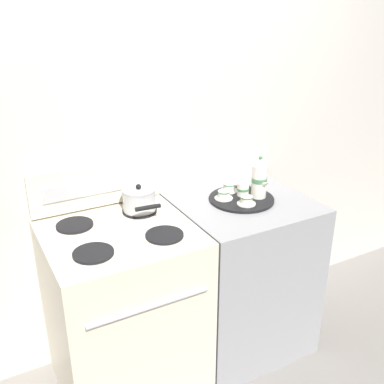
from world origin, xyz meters
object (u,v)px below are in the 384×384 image
at_px(teacup_left, 229,187).
at_px(creamer_jug, 243,189).
at_px(saucepan, 139,199).
at_px(teacup_right, 246,200).
at_px(stove, 124,311).
at_px(serving_tray, 241,199).
at_px(teapot, 259,178).
at_px(teacup_front, 224,195).

height_order(teacup_left, creamer_jug, creamer_jug).
distance_m(saucepan, teacup_right, 0.57).
xyz_separation_m(stove, teacup_right, (0.69, -0.06, 0.50)).
bearing_deg(teacup_left, stove, -169.26).
bearing_deg(saucepan, serving_tray, -12.97).
bearing_deg(teapot, saucepan, 165.94).
bearing_deg(saucepan, teacup_left, -1.38).
bearing_deg(teacup_front, serving_tray, -21.94).
height_order(saucepan, serving_tray, saucepan).
relative_size(serving_tray, creamer_jug, 4.82).
bearing_deg(teapot, teacup_front, 158.76).
bearing_deg(teapot, creamer_jug, 136.76).
bearing_deg(creamer_jug, stove, -176.34).
xyz_separation_m(teapot, teacup_right, (-0.12, -0.05, -0.09)).
distance_m(teapot, teacup_right, 0.15).
bearing_deg(teacup_front, creamer_jug, -5.41).
bearing_deg(teacup_left, teacup_front, -138.23).
bearing_deg(saucepan, stove, -138.92).
xyz_separation_m(stove, saucepan, (0.17, 0.15, 0.54)).
relative_size(serving_tray, teacup_front, 3.60).
bearing_deg(stove, serving_tray, 1.71).
relative_size(serving_tray, teacup_right, 3.60).
distance_m(saucepan, creamer_jug, 0.59).
bearing_deg(teacup_right, stove, 174.93).
relative_size(teacup_front, creamer_jug, 1.34).
xyz_separation_m(teapot, creamer_jug, (-0.06, 0.06, -0.07)).
bearing_deg(teacup_front, teapot, -21.24).
bearing_deg(stove, teacup_front, 5.37).
height_order(serving_tray, creamer_jug, creamer_jug).
distance_m(serving_tray, teacup_front, 0.10).
distance_m(teacup_left, teacup_right, 0.20).
distance_m(stove, teapot, 1.00).
distance_m(teacup_left, teacup_front, 0.11).
relative_size(saucepan, teacup_front, 2.52).
xyz_separation_m(teacup_front, creamer_jug, (0.12, -0.01, 0.02)).
bearing_deg(teacup_left, teacup_right, -95.29).
bearing_deg(creamer_jug, teacup_right, -115.41).
distance_m(saucepan, teacup_front, 0.47).
bearing_deg(teacup_left, creamer_jug, -68.95).
bearing_deg(stove, teapot, -0.85).
bearing_deg(teacup_left, saucepan, 178.62).
relative_size(teacup_left, teacup_front, 1.00).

